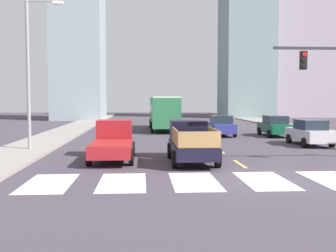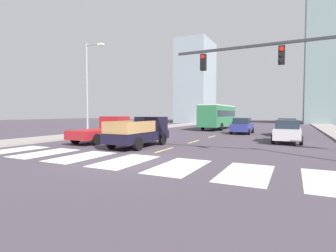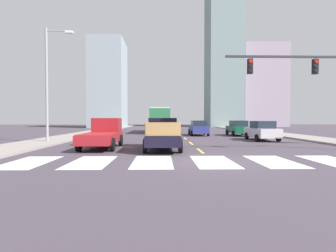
{
  "view_description": "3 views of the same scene",
  "coord_description": "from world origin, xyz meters",
  "px_view_note": "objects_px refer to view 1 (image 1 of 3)",
  "views": [
    {
      "loc": [
        -4.65,
        -15.11,
        3.1
      ],
      "look_at": [
        -2.58,
        17.67,
        0.92
      ],
      "focal_mm": 43.75,
      "sensor_mm": 36.0,
      "label": 1
    },
    {
      "loc": [
        6.93,
        -9.66,
        2.2
      ],
      "look_at": [
        -2.75,
        10.05,
        1.12
      ],
      "focal_mm": 27.39,
      "sensor_mm": 36.0,
      "label": 2
    },
    {
      "loc": [
        -2.3,
        -11.73,
        1.9
      ],
      "look_at": [
        -1.81,
        8.77,
        1.35
      ],
      "focal_mm": 28.49,
      "sensor_mm": 36.0,
      "label": 3
    }
  ],
  "objects_px": {
    "sedan_near_left": "(275,126)",
    "city_bus": "(164,111)",
    "sedan_far": "(310,132)",
    "streetlight_left": "(31,67)",
    "sedan_near_right": "(221,126)",
    "pickup_dark": "(113,141)",
    "pickup_stakebed": "(191,142)"
  },
  "relations": [
    {
      "from": "pickup_stakebed",
      "to": "sedan_near_right",
      "type": "bearing_deg",
      "value": 70.63
    },
    {
      "from": "city_bus",
      "to": "sedan_near_right",
      "type": "distance_m",
      "value": 8.07
    },
    {
      "from": "sedan_near_left",
      "to": "streetlight_left",
      "type": "distance_m",
      "value": 20.0
    },
    {
      "from": "pickup_stakebed",
      "to": "sedan_near_left",
      "type": "bearing_deg",
      "value": 54.3
    },
    {
      "from": "pickup_dark",
      "to": "sedan_far",
      "type": "height_order",
      "value": "pickup_dark"
    },
    {
      "from": "sedan_far",
      "to": "streetlight_left",
      "type": "relative_size",
      "value": 0.49
    },
    {
      "from": "pickup_stakebed",
      "to": "city_bus",
      "type": "xyz_separation_m",
      "value": [
        -0.28,
        20.44,
        1.02
      ]
    },
    {
      "from": "pickup_dark",
      "to": "streetlight_left",
      "type": "bearing_deg",
      "value": 143.1
    },
    {
      "from": "pickup_dark",
      "to": "pickup_stakebed",
      "type": "bearing_deg",
      "value": -14.52
    },
    {
      "from": "sedan_near_right",
      "to": "city_bus",
      "type": "bearing_deg",
      "value": 122.23
    },
    {
      "from": "pickup_stakebed",
      "to": "pickup_dark",
      "type": "relative_size",
      "value": 1.0
    },
    {
      "from": "sedan_near_left",
      "to": "sedan_near_right",
      "type": "height_order",
      "value": "same"
    },
    {
      "from": "pickup_dark",
      "to": "sedan_near_left",
      "type": "height_order",
      "value": "pickup_dark"
    },
    {
      "from": "sedan_near_left",
      "to": "sedan_near_right",
      "type": "relative_size",
      "value": 1.0
    },
    {
      "from": "pickup_dark",
      "to": "sedan_near_left",
      "type": "distance_m",
      "value": 17.52
    },
    {
      "from": "sedan_near_right",
      "to": "streetlight_left",
      "type": "distance_m",
      "value": 16.61
    },
    {
      "from": "city_bus",
      "to": "sedan_near_left",
      "type": "xyz_separation_m",
      "value": [
        8.88,
        -7.28,
        -1.09
      ]
    },
    {
      "from": "streetlight_left",
      "to": "city_bus",
      "type": "bearing_deg",
      "value": 61.57
    },
    {
      "from": "sedan_near_left",
      "to": "sedan_far",
      "type": "height_order",
      "value": "same"
    },
    {
      "from": "city_bus",
      "to": "sedan_near_left",
      "type": "relative_size",
      "value": 2.45
    },
    {
      "from": "sedan_near_right",
      "to": "streetlight_left",
      "type": "bearing_deg",
      "value": -146.18
    },
    {
      "from": "city_bus",
      "to": "streetlight_left",
      "type": "distance_m",
      "value": 18.42
    },
    {
      "from": "pickup_dark",
      "to": "sedan_far",
      "type": "bearing_deg",
      "value": 22.15
    },
    {
      "from": "sedan_near_left",
      "to": "city_bus",
      "type": "bearing_deg",
      "value": 143.13
    },
    {
      "from": "sedan_near_left",
      "to": "sedan_near_right",
      "type": "xyz_separation_m",
      "value": [
        -4.42,
        0.64,
        0.0
      ]
    },
    {
      "from": "pickup_stakebed",
      "to": "sedan_near_left",
      "type": "height_order",
      "value": "pickup_stakebed"
    },
    {
      "from": "pickup_dark",
      "to": "sedan_near_left",
      "type": "bearing_deg",
      "value": 42.86
    },
    {
      "from": "sedan_far",
      "to": "streetlight_left",
      "type": "distance_m",
      "value": 18.29
    },
    {
      "from": "pickup_stakebed",
      "to": "pickup_dark",
      "type": "xyz_separation_m",
      "value": [
        -3.92,
        0.9,
        -0.02
      ]
    },
    {
      "from": "pickup_stakebed",
      "to": "pickup_dark",
      "type": "distance_m",
      "value": 4.02
    },
    {
      "from": "sedan_near_right",
      "to": "pickup_dark",
      "type": "bearing_deg",
      "value": -123.76
    },
    {
      "from": "sedan_near_right",
      "to": "streetlight_left",
      "type": "height_order",
      "value": "streetlight_left"
    }
  ]
}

